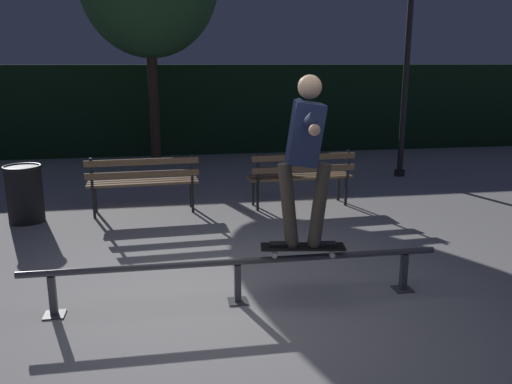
# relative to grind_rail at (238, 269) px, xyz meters

# --- Properties ---
(ground_plane) EXTENTS (90.00, 90.00, 0.00)m
(ground_plane) POSITION_rel_grind_rail_xyz_m (-0.00, -0.02, -0.33)
(ground_plane) COLOR #ADAAA8
(hedge_backdrop) EXTENTS (24.00, 1.20, 2.12)m
(hedge_backdrop) POSITION_rel_grind_rail_xyz_m (-0.00, 8.77, 0.73)
(hedge_backdrop) COLOR black
(hedge_backdrop) RESTS_ON ground
(grind_rail) EXTENTS (3.84, 0.18, 0.43)m
(grind_rail) POSITION_rel_grind_rail_xyz_m (0.00, 0.00, 0.00)
(grind_rail) COLOR #47474C
(grind_rail) RESTS_ON ground
(skateboard) EXTENTS (0.80, 0.32, 0.09)m
(skateboard) POSITION_rel_grind_rail_xyz_m (0.61, -0.00, 0.17)
(skateboard) COLOR black
(skateboard) RESTS_ON grind_rail
(skateboarder) EXTENTS (0.63, 1.39, 1.56)m
(skateboarder) POSITION_rel_grind_rail_xyz_m (0.62, -0.00, 1.11)
(skateboarder) COLOR black
(skateboarder) RESTS_ON skateboard
(park_bench_leftmost) EXTENTS (1.62, 0.49, 0.88)m
(park_bench_leftmost) POSITION_rel_grind_rail_xyz_m (-0.97, 3.16, 0.21)
(park_bench_leftmost) COLOR black
(park_bench_leftmost) RESTS_ON ground
(park_bench_left_center) EXTENTS (1.62, 0.49, 0.88)m
(park_bench_left_center) POSITION_rel_grind_rail_xyz_m (1.41, 3.16, 0.21)
(park_bench_left_center) COLOR black
(park_bench_left_center) RESTS_ON ground
(lamp_post_right) EXTENTS (0.32, 0.32, 3.90)m
(lamp_post_right) POSITION_rel_grind_rail_xyz_m (3.89, 5.07, 2.15)
(lamp_post_right) COLOR black
(lamp_post_right) RESTS_ON ground
(trash_can) EXTENTS (0.52, 0.52, 0.80)m
(trash_can) POSITION_rel_grind_rail_xyz_m (-2.58, 3.02, 0.08)
(trash_can) COLOR black
(trash_can) RESTS_ON ground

